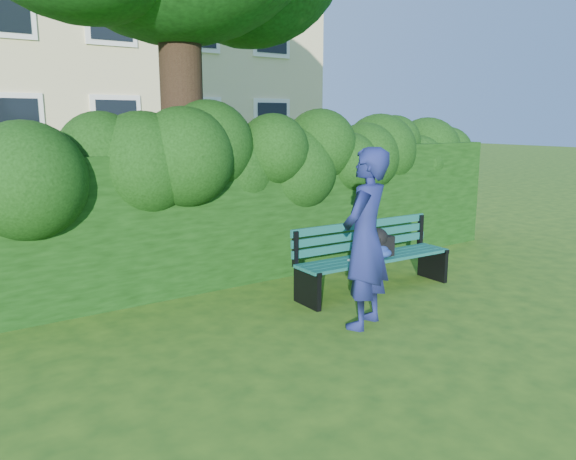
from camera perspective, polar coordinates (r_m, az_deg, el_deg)
ground at (r=6.28m, az=3.20°, el=-9.42°), size 80.00×80.00×0.00m
hedge at (r=7.83m, az=-6.76°, el=1.52°), size 10.00×1.00×1.80m
park_bench at (r=7.35m, az=8.61°, el=-2.33°), size 2.26×0.65×0.89m
man_reading at (r=5.99m, az=7.86°, el=-0.89°), size 0.83×0.72×1.93m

